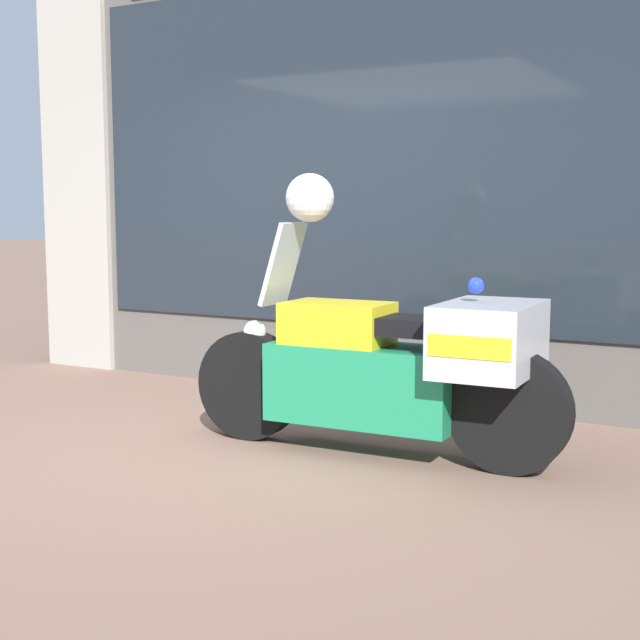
{
  "coord_description": "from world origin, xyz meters",
  "views": [
    {
      "loc": [
        3.24,
        -4.1,
        1.41
      ],
      "look_at": [
        0.42,
        0.92,
        0.69
      ],
      "focal_mm": 50.0,
      "sensor_mm": 36.0,
      "label": 1
    }
  ],
  "objects": [
    {
      "name": "shop_building",
      "position": [
        -0.36,
        2.0,
        1.78
      ],
      "size": [
        5.83,
        0.55,
        3.54
      ],
      "color": "#56514C",
      "rests_on": "ground"
    },
    {
      "name": "paramedic_motorcycle",
      "position": [
        1.19,
        0.43,
        0.54
      ],
      "size": [
        2.3,
        0.75,
        1.34
      ],
      "rotation": [
        0.0,
        0.0,
        3.18
      ],
      "color": "black",
      "rests_on": "ground"
    },
    {
      "name": "window_display",
      "position": [
        0.3,
        2.03,
        0.49
      ],
      "size": [
        4.64,
        0.3,
        2.1
      ],
      "color": "slate",
      "rests_on": "ground"
    },
    {
      "name": "white_helmet",
      "position": [
        0.64,
        0.4,
        1.48
      ],
      "size": [
        0.28,
        0.28,
        0.28
      ],
      "primitive_type": "sphere",
      "color": "white",
      "rests_on": "paramedic_motorcycle"
    },
    {
      "name": "ground_plane",
      "position": [
        0.0,
        0.0,
        0.0
      ],
      "size": [
        60.0,
        60.0,
        0.0
      ],
      "primitive_type": "plane",
      "color": "#7A5B4C"
    }
  ]
}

